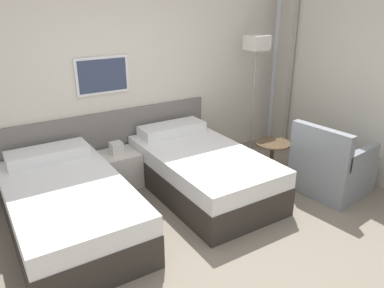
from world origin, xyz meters
name	(u,v)px	position (x,y,z in m)	size (l,w,h in m)	color
ground_plane	(230,261)	(0.00, 0.00, 0.00)	(16.00, 16.00, 0.00)	slate
wall_headboard	(122,74)	(-0.02, 2.20, 1.30)	(10.00, 0.10, 2.70)	beige
bed_near_door	(69,208)	(-1.06, 1.20, 0.27)	(1.06, 1.90, 0.65)	#332D28
bed_near_window	(201,171)	(0.49, 1.20, 0.27)	(1.06, 1.90, 0.65)	#332D28
nightstand	(118,169)	(-0.29, 1.88, 0.22)	(0.49, 0.43, 0.56)	beige
floor_lamp	(256,54)	(1.75, 1.78, 1.46)	(0.27, 0.27, 1.70)	#9E9993
side_table	(272,153)	(1.45, 1.03, 0.34)	(0.44, 0.44, 0.48)	brown
armchair	(331,169)	(1.79, 0.40, 0.29)	(0.81, 0.81, 0.86)	gray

